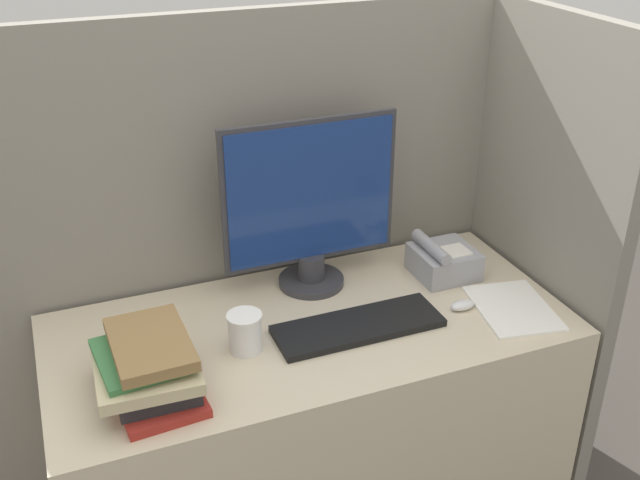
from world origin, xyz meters
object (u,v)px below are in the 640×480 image
at_px(keyboard, 358,326).
at_px(desk_telephone, 443,261).
at_px(monitor, 310,209).
at_px(coffee_cup, 245,332).
at_px(book_stack, 150,368).
at_px(mouse, 463,305).

height_order(keyboard, desk_telephone, desk_telephone).
bearing_deg(desk_telephone, monitor, 165.78).
height_order(monitor, keyboard, monitor).
relative_size(coffee_cup, desk_telephone, 0.59).
height_order(monitor, book_stack, monitor).
relative_size(monitor, mouse, 6.94).
relative_size(keyboard, book_stack, 1.50).
distance_m(monitor, mouse, 0.51).
bearing_deg(desk_telephone, mouse, -103.43).
xyz_separation_m(monitor, book_stack, (-0.53, -0.33, -0.17)).
bearing_deg(monitor, mouse, -40.47).
bearing_deg(monitor, desk_telephone, -14.22).
bearing_deg(keyboard, mouse, -3.40).
height_order(coffee_cup, desk_telephone, desk_telephone).
xyz_separation_m(keyboard, book_stack, (-0.56, -0.06, 0.06)).
height_order(book_stack, desk_telephone, book_stack).
bearing_deg(keyboard, desk_telephone, 26.05).
bearing_deg(book_stack, mouse, 2.60).
bearing_deg(monitor, book_stack, -148.02).
distance_m(keyboard, book_stack, 0.57).
bearing_deg(desk_telephone, book_stack, -165.77).
bearing_deg(book_stack, monitor, 31.98).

